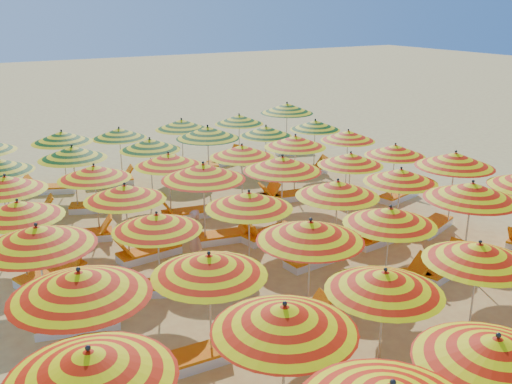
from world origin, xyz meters
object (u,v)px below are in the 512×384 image
umbrella_19 (157,222)px  lounger_36 (226,160)px  lounger_9 (397,279)px  lounger_10 (445,268)px  umbrella_24 (18,209)px  umbrella_37 (72,153)px  umbrella_8 (385,282)px  umbrella_13 (209,265)px  lounger_6 (119,379)px  umbrella_6 (90,365)px  lounger_16 (378,238)px  lounger_21 (269,234)px  umbrella_38 (150,144)px  umbrella_26 (203,172)px  umbrella_40 (266,131)px  umbrella_47 (287,108)px  umbrella_32 (168,160)px  lounger_12 (76,323)px  umbrella_22 (401,176)px  beachgoer_a (194,238)px  lounger_20 (225,236)px  umbrella_9 (479,253)px  umbrella_18 (37,236)px  lounger_29 (98,207)px  umbrella_21 (338,189)px  umbrella_14 (310,231)px  umbrella_41 (315,125)px  lounger_15 (316,257)px  lounger_24 (84,235)px  lounger_8 (291,323)px  lounger_34 (111,181)px  lounger_13 (185,285)px  lounger_30 (279,174)px  umbrella_33 (242,151)px  lounger_7 (182,361)px  lounger_35 (196,167)px  umbrella_27 (282,164)px  umbrella_31 (94,172)px  umbrella_23 (455,160)px  lounger_28 (27,215)px  umbrella_43 (62,137)px  umbrella_39 (208,132)px  umbrella_20 (249,200)px  lounger_14 (225,272)px  umbrella_45 (182,124)px  lounger_33 (50,188)px  umbrella_30 (6,183)px  umbrella_34 (295,141)px  lounger_27 (283,196)px  lounger_37 (294,151)px  umbrella_2 (496,351)px  lounger_26 (256,200)px  umbrella_29 (395,150)px  umbrella_44 (119,133)px  lounger_17 (432,226)px  umbrella_28 (351,159)px  lounger_25 (188,213)px

umbrella_19 → lounger_36: (6.67, 9.58, -1.73)m
lounger_9 → lounger_10: bearing=6.3°
umbrella_24 → umbrella_37: size_ratio=0.94×
umbrella_8 → umbrella_13: size_ratio=0.97×
lounger_6 → umbrella_6: bearing=70.3°
lounger_16 → lounger_21: 3.13m
umbrella_38 → umbrella_26: bearing=-92.0°
umbrella_40 → umbrella_47: 3.55m
umbrella_32 → lounger_12: size_ratio=1.39×
umbrella_22 → beachgoer_a: umbrella_22 is taller
lounger_20 → umbrella_9: bearing=-64.5°
umbrella_18 → umbrella_26: bearing=26.9°
lounger_29 → umbrella_21: bearing=-34.5°
umbrella_14 → umbrella_41: size_ratio=1.01×
lounger_15 → lounger_24: (-4.90, 4.61, 0.00)m
lounger_8 → lounger_34: size_ratio=1.00×
umbrella_26 → lounger_15: umbrella_26 is taller
lounger_13 → lounger_30: same height
lounger_20 → umbrella_33: bearing=61.2°
lounger_6 → lounger_7: same height
lounger_29 → lounger_36: same height
lounger_35 → umbrella_40: bearing=147.5°
umbrella_27 → umbrella_31: (-4.76, 2.51, -0.18)m
umbrella_23 → lounger_28: umbrella_23 is taller
umbrella_43 → umbrella_39: bearing=-28.4°
umbrella_14 → umbrella_19: umbrella_14 is taller
umbrella_33 → lounger_9: size_ratio=1.41×
umbrella_40 → umbrella_27: bearing=-116.3°
umbrella_13 → umbrella_19: umbrella_13 is taller
umbrella_32 → lounger_35: bearing=57.2°
umbrella_20 → lounger_14: bearing=164.3°
umbrella_45 → lounger_33: 5.53m
umbrella_30 → umbrella_22: bearing=-25.8°
umbrella_34 → lounger_27: size_ratio=1.26×
lounger_12 → lounger_34: size_ratio=1.01×
umbrella_20 → lounger_37: umbrella_20 is taller
umbrella_2 → lounger_26: size_ratio=1.59×
umbrella_19 → lounger_9: 5.93m
umbrella_29 → lounger_16: umbrella_29 is taller
umbrella_34 → lounger_8: umbrella_34 is taller
umbrella_44 → lounger_30: size_ratio=1.18×
umbrella_31 → lounger_17: umbrella_31 is taller
umbrella_23 → umbrella_24: 11.98m
umbrella_28 → lounger_6: size_ratio=1.23×
umbrella_30 → lounger_27: 8.89m
lounger_7 → lounger_13: (1.25, 2.76, 0.00)m
umbrella_13 → lounger_25: (2.70, 7.27, -1.85)m
lounger_8 → lounger_34: same height
umbrella_27 → lounger_15: size_ratio=1.51×
umbrella_6 → umbrella_22: umbrella_6 is taller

